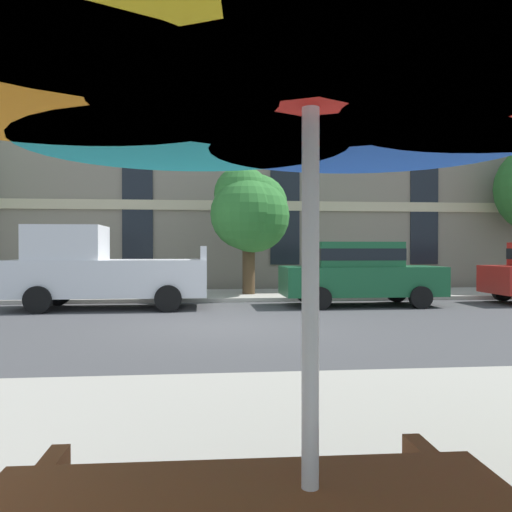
{
  "coord_description": "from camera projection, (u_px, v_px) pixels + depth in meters",
  "views": [
    {
      "loc": [
        -0.45,
        -10.78,
        1.59
      ],
      "look_at": [
        1.02,
        3.2,
        1.4
      ],
      "focal_mm": 37.41,
      "sensor_mm": 36.0,
      "label": 1
    }
  ],
  "objects": [
    {
      "name": "street_tree_middle",
      "position": [
        250.0,
        210.0,
        17.19
      ],
      "size": [
        2.56,
        2.58,
        4.28
      ],
      "color": "#4C3823",
      "rests_on": "ground"
    },
    {
      "name": "apartment_building",
      "position": [
        209.0,
        149.0,
        25.61
      ],
      "size": [
        43.44,
        12.08,
        12.8
      ],
      "color": "gray",
      "rests_on": "ground"
    },
    {
      "name": "patio_umbrella",
      "position": [
        311.0,
        52.0,
        1.8
      ],
      "size": [
        3.32,
        3.09,
        2.51
      ],
      "color": "silver",
      "rests_on": "ground"
    },
    {
      "name": "ground_plane",
      "position": [
        223.0,
        327.0,
        10.79
      ],
      "size": [
        120.0,
        120.0,
        0.0
      ],
      "primitive_type": "plane",
      "color": "#424244"
    },
    {
      "name": "pickup_white",
      "position": [
        101.0,
        270.0,
        14.13
      ],
      "size": [
        5.1,
        2.12,
        2.2
      ],
      "color": "silver",
      "rests_on": "ground"
    },
    {
      "name": "sedan_green",
      "position": [
        359.0,
        272.0,
        14.87
      ],
      "size": [
        4.4,
        1.98,
        1.78
      ],
      "color": "#195933",
      "rests_on": "ground"
    },
    {
      "name": "sidewalk_far",
      "position": [
        214.0,
        295.0,
        17.55
      ],
      "size": [
        56.0,
        3.6,
        0.12
      ],
      "primitive_type": "cube",
      "color": "#B2ADA3",
      "rests_on": "ground"
    }
  ]
}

